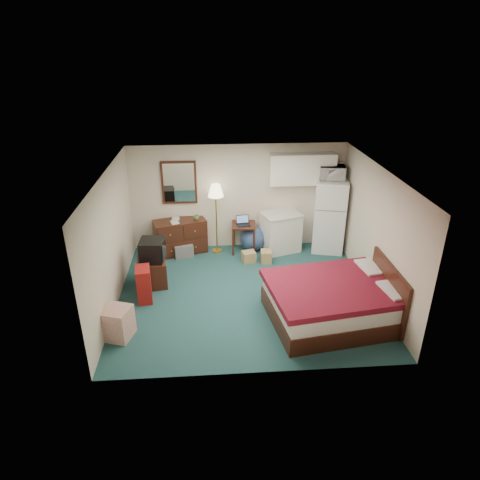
{
  "coord_description": "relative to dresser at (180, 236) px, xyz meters",
  "views": [
    {
      "loc": [
        -0.66,
        -7.26,
        4.59
      ],
      "look_at": [
        -0.11,
        0.08,
        1.15
      ],
      "focal_mm": 32.0,
      "sensor_mm": 36.0,
      "label": 1
    }
  ],
  "objects": [
    {
      "name": "floor",
      "position": [
        1.38,
        -1.98,
        -0.4
      ],
      "size": [
        5.0,
        4.5,
        0.01
      ],
      "primitive_type": "cube",
      "color": "#194347",
      "rests_on": "ground"
    },
    {
      "name": "upper_cabinets",
      "position": [
        2.83,
        0.1,
        1.55
      ],
      "size": [
        1.5,
        0.35,
        0.7
      ],
      "primitive_type": null,
      "color": "white",
      "rests_on": "walls"
    },
    {
      "name": "retail_box",
      "position": [
        -0.9,
        -3.18,
        -0.13
      ],
      "size": [
        0.56,
        0.56,
        0.55
      ],
      "primitive_type": null,
      "rotation": [
        0.0,
        0.0,
        -0.31
      ],
      "color": "beige",
      "rests_on": "floor"
    },
    {
      "name": "laptop",
      "position": [
        1.48,
        -0.12,
        0.39
      ],
      "size": [
        0.33,
        0.28,
        0.21
      ],
      "primitive_type": null,
      "rotation": [
        0.0,
        0.0,
        0.13
      ],
      "color": "black",
      "rests_on": "desk"
    },
    {
      "name": "suitcase",
      "position": [
        -0.59,
        -2.06,
        -0.06
      ],
      "size": [
        0.33,
        0.46,
        0.7
      ],
      "primitive_type": null,
      "rotation": [
        0.0,
        0.0,
        0.14
      ],
      "color": "maroon",
      "rests_on": "floor"
    },
    {
      "name": "mirror",
      "position": [
        0.03,
        0.24,
        1.25
      ],
      "size": [
        0.8,
        0.06,
        1.0
      ],
      "primitive_type": null,
      "color": "white",
      "rests_on": "walls"
    },
    {
      "name": "cardboard_box_a",
      "position": [
        1.57,
        -0.62,
        -0.28
      ],
      "size": [
        0.34,
        0.31,
        0.25
      ],
      "primitive_type": null,
      "rotation": [
        0.0,
        0.0,
        0.23
      ],
      "color": "tan",
      "rests_on": "floor"
    },
    {
      "name": "floor_lamp",
      "position": [
        0.86,
        -0.02,
        0.43
      ],
      "size": [
        0.43,
        0.43,
        1.67
      ],
      "primitive_type": null,
      "rotation": [
        0.0,
        0.0,
        0.22
      ],
      "color": "gold",
      "rests_on": "floor"
    },
    {
      "name": "mug",
      "position": [
        0.4,
        0.02,
        0.47
      ],
      "size": [
        0.15,
        0.13,
        0.13
      ],
      "primitive_type": "imported",
      "rotation": [
        0.0,
        0.0,
        0.18
      ],
      "color": "#517F41",
      "rests_on": "dresser"
    },
    {
      "name": "book_b",
      "position": [
        -0.17,
        0.07,
        0.52
      ],
      "size": [
        0.18,
        0.04,
        0.24
      ],
      "primitive_type": "imported",
      "rotation": [
        0.0,
        0.0,
        0.07
      ],
      "color": "tan",
      "rests_on": "dresser"
    },
    {
      "name": "desk",
      "position": [
        1.49,
        -0.05,
        -0.06
      ],
      "size": [
        0.59,
        0.59,
        0.69
      ],
      "primitive_type": null,
      "rotation": [
        0.0,
        0.0,
        -0.08
      ],
      "color": "#38150E",
      "rests_on": "floor"
    },
    {
      "name": "kitchen_counter",
      "position": [
        2.37,
        -0.07,
        0.05
      ],
      "size": [
        0.98,
        0.86,
        0.91
      ],
      "primitive_type": null,
      "rotation": [
        0.0,
        0.0,
        0.31
      ],
      "color": "white",
      "rests_on": "floor"
    },
    {
      "name": "fridge",
      "position": [
        3.51,
        -0.1,
        0.46
      ],
      "size": [
        0.87,
        0.87,
        1.73
      ],
      "primitive_type": null,
      "rotation": [
        0.0,
        0.0,
        -0.25
      ],
      "color": "white",
      "rests_on": "floor"
    },
    {
      "name": "file_bin",
      "position": [
        0.07,
        -0.23,
        -0.25
      ],
      "size": [
        0.5,
        0.42,
        0.3
      ],
      "primitive_type": null,
      "rotation": [
        0.0,
        0.0,
        0.25
      ],
      "color": "slate",
      "rests_on": "floor"
    },
    {
      "name": "crt_tv",
      "position": [
        -0.47,
        -1.44,
        0.37
      ],
      "size": [
        0.5,
        0.54,
        0.44
      ],
      "primitive_type": null,
      "rotation": [
        0.0,
        0.0,
        -0.07
      ],
      "color": "black",
      "rests_on": "tv_stand"
    },
    {
      "name": "book_a",
      "position": [
        -0.18,
        -0.16,
        0.53
      ],
      "size": [
        0.18,
        0.07,
        0.24
      ],
      "primitive_type": "imported",
      "rotation": [
        0.0,
        0.0,
        0.3
      ],
      "color": "tan",
      "rests_on": "dresser"
    },
    {
      "name": "cardboard_box_b",
      "position": [
        1.96,
        -0.67,
        -0.27
      ],
      "size": [
        0.24,
        0.28,
        0.28
      ],
      "primitive_type": null,
      "rotation": [
        0.0,
        0.0,
        -0.02
      ],
      "color": "tan",
      "rests_on": "floor"
    },
    {
      "name": "microwave",
      "position": [
        3.49,
        -0.05,
        1.52
      ],
      "size": [
        0.61,
        0.39,
        0.39
      ],
      "primitive_type": "imported",
      "rotation": [
        0.0,
        0.0,
        -0.13
      ],
      "color": "white",
      "rests_on": "fridge"
    },
    {
      "name": "headboard",
      "position": [
        3.84,
        -2.94,
        0.15
      ],
      "size": [
        0.06,
        1.56,
        1.0
      ],
      "primitive_type": null,
      "color": "#38150E",
      "rests_on": "walls"
    },
    {
      "name": "exercise_ball",
      "position": [
        1.72,
        -0.02,
        -0.1
      ],
      "size": [
        0.76,
        0.76,
        0.6
      ],
      "primitive_type": "sphere",
      "rotation": [
        0.0,
        0.0,
        0.33
      ],
      "color": "#304A7B",
      "rests_on": "floor"
    },
    {
      "name": "bed",
      "position": [
        2.86,
        -2.94,
        -0.05
      ],
      "size": [
        2.43,
        2.03,
        0.7
      ],
      "primitive_type": null,
      "rotation": [
        0.0,
        0.0,
        0.15
      ],
      "color": "#4A0A10",
      "rests_on": "floor"
    },
    {
      "name": "tv_stand",
      "position": [
        -0.5,
        -1.47,
        -0.13
      ],
      "size": [
        0.65,
        0.69,
        0.55
      ],
      "primitive_type": null,
      "rotation": [
        0.0,
        0.0,
        0.17
      ],
      "color": "#38150E",
      "rests_on": "floor"
    },
    {
      "name": "walls",
      "position": [
        1.38,
        -1.98,
        0.85
      ],
      "size": [
        5.01,
        4.51,
        2.5
      ],
      "color": "beige",
      "rests_on": "floor"
    },
    {
      "name": "ceiling",
      "position": [
        1.38,
        -1.98,
        2.1
      ],
      "size": [
        5.0,
        4.5,
        0.01
      ],
      "primitive_type": "cube",
      "color": "beige",
      "rests_on": "walls"
    },
    {
      "name": "dresser",
      "position": [
        0.0,
        0.0,
        0.0
      ],
      "size": [
        1.29,
        0.87,
        0.81
      ],
      "primitive_type": null,
      "rotation": [
        0.0,
        0.0,
        0.3
      ],
      "color": "#38150E",
      "rests_on": "floor"
    }
  ]
}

